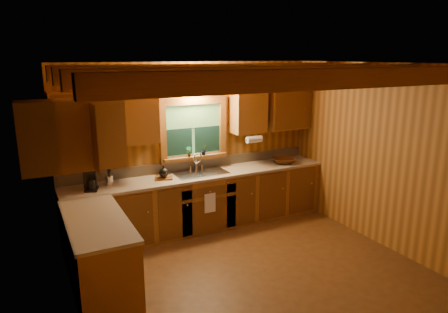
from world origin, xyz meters
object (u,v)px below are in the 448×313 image
sink (201,176)px  cutting_board (164,178)px  wicker_basket (284,161)px  coffee_maker (91,179)px

sink → cutting_board: 0.61m
cutting_board → wicker_basket: bearing=16.8°
cutting_board → wicker_basket: wicker_basket is taller
sink → cutting_board: size_ratio=3.17×
sink → wicker_basket: (1.51, -0.09, 0.09)m
wicker_basket → sink: bearing=176.6°
sink → coffee_maker: (-1.66, -0.04, 0.19)m
sink → wicker_basket: bearing=-3.4°
coffee_maker → cutting_board: 1.06m
cutting_board → wicker_basket: (2.12, -0.07, 0.04)m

